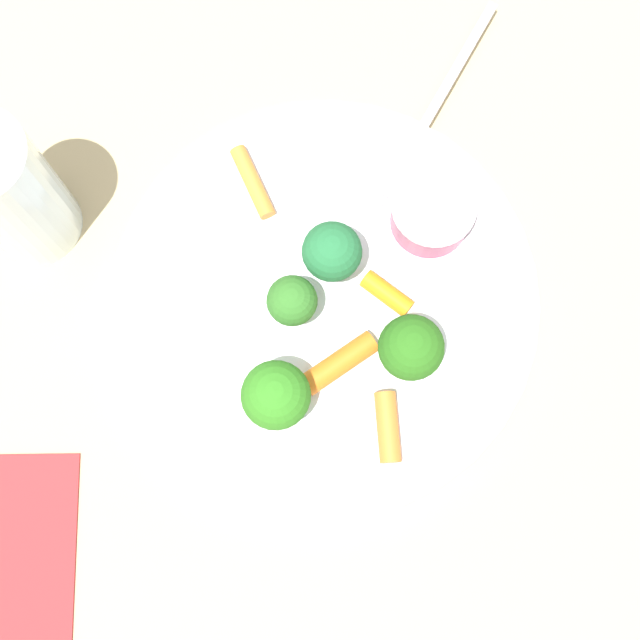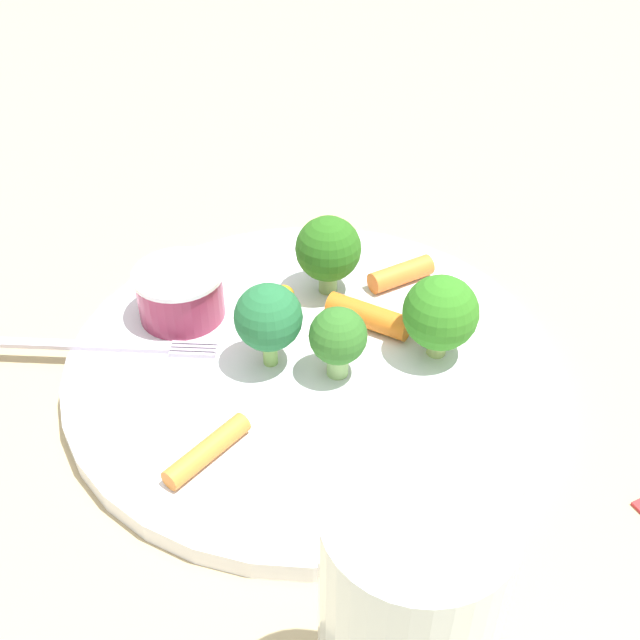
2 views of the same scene
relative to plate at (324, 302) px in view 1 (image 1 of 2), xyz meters
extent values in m
plane|color=tan|center=(0.00, 0.00, -0.01)|extent=(2.40, 2.40, 0.00)
cylinder|color=white|center=(0.00, 0.00, 0.00)|extent=(0.29, 0.29, 0.01)
cylinder|color=#8C2B49|center=(0.03, -0.09, 0.02)|extent=(0.05, 0.05, 0.03)
cylinder|color=silver|center=(0.03, -0.09, 0.04)|extent=(0.06, 0.06, 0.00)
cylinder|color=#80AB67|center=(-0.06, -0.04, 0.01)|extent=(0.01, 0.01, 0.02)
sphere|color=#286319|center=(-0.06, -0.04, 0.04)|extent=(0.04, 0.04, 0.04)
cylinder|color=#8BB768|center=(0.00, 0.02, 0.01)|extent=(0.01, 0.01, 0.02)
sphere|color=#2F6A25|center=(0.00, 0.02, 0.03)|extent=(0.03, 0.03, 0.03)
cylinder|color=#9AB561|center=(-0.05, 0.05, 0.01)|extent=(0.01, 0.01, 0.01)
sphere|color=#2F771F|center=(-0.05, 0.05, 0.04)|extent=(0.04, 0.04, 0.04)
cylinder|color=#8ABC5C|center=(0.02, -0.01, 0.02)|extent=(0.01, 0.01, 0.02)
sphere|color=#236638|center=(0.02, -0.01, 0.04)|extent=(0.04, 0.04, 0.04)
cylinder|color=orange|center=(0.09, 0.02, 0.01)|extent=(0.05, 0.02, 0.01)
cylinder|color=orange|center=(-0.10, -0.01, 0.01)|extent=(0.05, 0.03, 0.01)
cylinder|color=orange|center=(-0.05, 0.01, 0.01)|extent=(0.03, 0.06, 0.02)
cylinder|color=orange|center=(-0.01, -0.04, 0.01)|extent=(0.04, 0.03, 0.01)
cube|color=silver|center=(0.11, -0.13, 0.01)|extent=(0.12, 0.13, 0.00)
cube|color=silver|center=(0.04, -0.06, 0.01)|extent=(0.02, 0.02, 0.00)
cube|color=silver|center=(0.04, -0.05, 0.01)|extent=(0.02, 0.02, 0.00)
cube|color=silver|center=(0.05, -0.05, 0.01)|extent=(0.02, 0.02, 0.00)
cube|color=silver|center=(0.05, -0.05, 0.01)|extent=(0.02, 0.02, 0.00)
cylinder|color=silver|center=(0.12, 0.17, 0.06)|extent=(0.06, 0.06, 0.13)
camera|label=1|loc=(-0.14, 0.05, 0.63)|focal=52.72mm
camera|label=2|loc=(0.25, 0.25, 0.31)|focal=43.51mm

